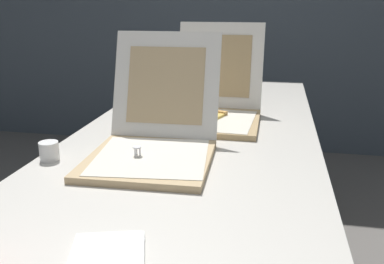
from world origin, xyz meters
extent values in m
cube|color=beige|center=(0.00, 0.62, 0.73)|extent=(0.92, 2.25, 0.03)
cylinder|color=#38383D|center=(-0.39, 1.68, 0.36)|extent=(0.04, 0.04, 0.72)
cylinder|color=#38383D|center=(0.39, 1.68, 0.36)|extent=(0.04, 0.04, 0.72)
cube|color=tan|center=(-0.09, 0.29, 0.76)|extent=(0.40, 0.40, 0.02)
cube|color=silver|center=(-0.08, 0.30, 0.77)|extent=(0.38, 0.38, 0.00)
cube|color=white|center=(-0.09, 0.55, 0.95)|extent=(0.39, 0.15, 0.36)
cube|color=tan|center=(-0.09, 0.54, 0.95)|extent=(0.28, 0.11, 0.26)
cylinder|color=white|center=(-0.12, 0.29, 0.80)|extent=(0.03, 0.03, 0.00)
cylinder|color=white|center=(-0.11, 0.29, 0.79)|extent=(0.01, 0.01, 0.03)
cylinder|color=white|center=(-0.13, 0.30, 0.79)|extent=(0.01, 0.01, 0.03)
cylinder|color=white|center=(-0.13, 0.28, 0.79)|extent=(0.01, 0.01, 0.03)
cube|color=tan|center=(0.04, 0.75, 0.76)|extent=(0.38, 0.38, 0.02)
cube|color=silver|center=(0.04, 0.75, 0.77)|extent=(0.35, 0.35, 0.00)
cube|color=white|center=(0.04, 0.99, 0.96)|extent=(0.38, 0.10, 0.37)
cube|color=tan|center=(0.04, 0.99, 0.95)|extent=(0.28, 0.07, 0.27)
cube|color=#EAC156|center=(0.05, 0.76, 0.78)|extent=(0.10, 0.14, 0.01)
cube|color=tan|center=(0.07, 0.82, 0.78)|extent=(0.06, 0.04, 0.02)
sphere|color=#2D6628|center=(0.05, 0.74, 0.79)|extent=(0.02, 0.02, 0.02)
cylinder|color=white|center=(-0.31, 0.70, 0.78)|extent=(0.06, 0.06, 0.06)
cylinder|color=white|center=(-0.41, 0.26, 0.78)|extent=(0.06, 0.06, 0.06)
cube|color=white|center=(-0.03, -0.19, 0.75)|extent=(0.18, 0.18, 0.00)
cube|color=white|center=(-0.02, -0.20, 0.75)|extent=(0.14, 0.14, 0.00)
cube|color=white|center=(-0.02, -0.20, 0.76)|extent=(0.18, 0.18, 0.00)
camera|label=1|loc=(0.28, -0.88, 1.24)|focal=39.01mm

